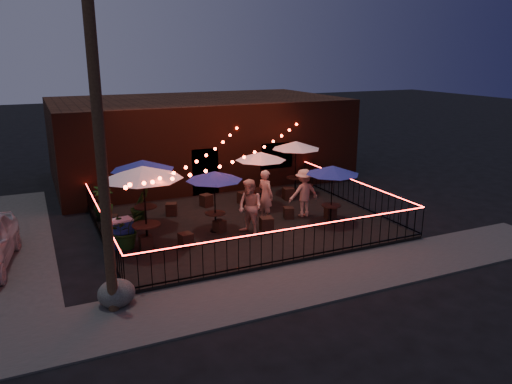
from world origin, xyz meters
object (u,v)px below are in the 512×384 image
(cooler, at_px, (122,233))
(cafe_table_2, at_px, (214,177))
(cafe_table_0, at_px, (143,174))
(cafe_table_4, at_px, (333,171))
(cafe_table_3, at_px, (261,157))
(cafe_table_1, at_px, (143,166))
(boulder, at_px, (116,293))
(cafe_table_5, at_px, (296,146))
(utility_pole, at_px, (101,153))

(cooler, bearing_deg, cafe_table_2, -10.64)
(cafe_table_0, relative_size, cafe_table_4, 1.31)
(cooler, bearing_deg, cafe_table_3, 7.38)
(cafe_table_2, height_order, cafe_table_4, cafe_table_2)
(cafe_table_0, bearing_deg, cafe_table_1, 78.31)
(cafe_table_4, xyz_separation_m, boulder, (-8.22, -2.88, -1.75))
(cafe_table_0, distance_m, cafe_table_2, 2.70)
(cafe_table_2, distance_m, boulder, 5.81)
(cafe_table_1, xyz_separation_m, cooler, (-1.12, -1.55, -1.78))
(cooler, bearing_deg, cafe_table_5, 9.57)
(cafe_table_1, xyz_separation_m, cafe_table_4, (6.29, -2.37, -0.28))
(cafe_table_2, xyz_separation_m, boulder, (-4.04, -3.78, -1.76))
(cooler, bearing_deg, cafe_table_4, -18.32)
(boulder, bearing_deg, cafe_table_5, 37.71)
(boulder, bearing_deg, utility_pole, -117.99)
(cafe_table_1, relative_size, boulder, 2.67)
(utility_pole, distance_m, cafe_table_1, 6.06)
(cafe_table_4, distance_m, cafe_table_5, 4.12)
(cafe_table_3, height_order, boulder, cafe_table_3)
(cafe_table_3, bearing_deg, cafe_table_5, 27.12)
(cafe_table_2, distance_m, cooler, 3.57)
(cafe_table_4, height_order, cooler, cafe_table_4)
(cafe_table_1, xyz_separation_m, cafe_table_2, (2.11, -1.47, -0.27))
(cafe_table_5, height_order, cooler, cafe_table_5)
(cafe_table_4, xyz_separation_m, cooler, (-7.42, 0.82, -1.49))
(utility_pole, bearing_deg, cafe_table_5, 38.22)
(cafe_table_2, relative_size, cafe_table_5, 0.94)
(cafe_table_3, bearing_deg, cafe_table_0, -152.79)
(cafe_table_2, bearing_deg, cafe_table_5, 32.61)
(cafe_table_1, height_order, cafe_table_3, cafe_table_1)
(cafe_table_0, distance_m, boulder, 4.12)
(cafe_table_0, xyz_separation_m, cooler, (-0.68, 0.61, -2.02))
(utility_pole, height_order, cafe_table_2, utility_pole)
(cooler, bearing_deg, utility_pole, -115.26)
(cafe_table_5, relative_size, boulder, 2.72)
(cafe_table_0, relative_size, boulder, 3.46)
(utility_pole, distance_m, boulder, 3.65)
(cafe_table_5, bearing_deg, boulder, -142.29)
(cafe_table_3, relative_size, boulder, 2.89)
(utility_pole, xyz_separation_m, cafe_table_3, (6.86, 6.01, -1.80))
(cafe_table_5, distance_m, cooler, 8.94)
(cooler, bearing_deg, cafe_table_1, 41.98)
(cafe_table_1, distance_m, cafe_table_5, 7.24)
(cafe_table_5, bearing_deg, cooler, -158.40)
(utility_pole, distance_m, cafe_table_5, 11.69)
(cafe_table_1, xyz_separation_m, cafe_table_3, (4.81, 0.54, -0.19))
(cafe_table_3, distance_m, cafe_table_4, 3.27)
(cafe_table_3, relative_size, cafe_table_4, 1.09)
(cafe_table_3, height_order, cafe_table_4, cafe_table_3)
(cafe_table_2, xyz_separation_m, cafe_table_3, (2.70, 2.01, 0.08))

